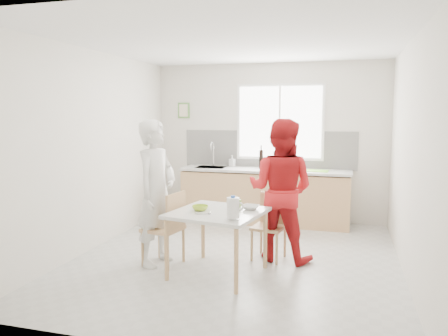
{
  "coord_description": "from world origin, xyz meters",
  "views": [
    {
      "loc": [
        1.31,
        -5.23,
        1.86
      ],
      "look_at": [
        -0.22,
        0.2,
        1.14
      ],
      "focal_mm": 35.0,
      "sensor_mm": 36.0,
      "label": 1
    }
  ],
  "objects_px": {
    "person_white": "(156,193)",
    "wine_bottle_a": "(261,159)",
    "bowl_white": "(250,207)",
    "bowl_green": "(200,208)",
    "dining_table": "(218,218)",
    "person_red": "(281,190)",
    "chair_left": "(168,225)",
    "chair_far": "(270,223)",
    "wine_bottle_b": "(275,159)",
    "milk_jug": "(233,208)"
  },
  "relations": [
    {
      "from": "wine_bottle_b",
      "to": "person_red",
      "type": "bearing_deg",
      "value": -78.9
    },
    {
      "from": "bowl_white",
      "to": "dining_table",
      "type": "bearing_deg",
      "value": -150.24
    },
    {
      "from": "dining_table",
      "to": "bowl_white",
      "type": "bearing_deg",
      "value": 29.76
    },
    {
      "from": "chair_far",
      "to": "person_red",
      "type": "distance_m",
      "value": 0.45
    },
    {
      "from": "chair_left",
      "to": "chair_far",
      "type": "bearing_deg",
      "value": 128.25
    },
    {
      "from": "milk_jug",
      "to": "dining_table",
      "type": "bearing_deg",
      "value": 139.19
    },
    {
      "from": "milk_jug",
      "to": "wine_bottle_a",
      "type": "relative_size",
      "value": 0.74
    },
    {
      "from": "milk_jug",
      "to": "wine_bottle_a",
      "type": "xyz_separation_m",
      "value": [
        -0.26,
        2.87,
        0.21
      ]
    },
    {
      "from": "dining_table",
      "to": "wine_bottle_b",
      "type": "height_order",
      "value": "wine_bottle_b"
    },
    {
      "from": "chair_far",
      "to": "milk_jug",
      "type": "bearing_deg",
      "value": -91.39
    },
    {
      "from": "person_white",
      "to": "wine_bottle_a",
      "type": "height_order",
      "value": "person_white"
    },
    {
      "from": "chair_far",
      "to": "wine_bottle_b",
      "type": "bearing_deg",
      "value": 107.6
    },
    {
      "from": "chair_left",
      "to": "chair_far",
      "type": "height_order",
      "value": "chair_left"
    },
    {
      "from": "chair_left",
      "to": "chair_far",
      "type": "relative_size",
      "value": 1.09
    },
    {
      "from": "chair_left",
      "to": "chair_far",
      "type": "xyz_separation_m",
      "value": [
        1.16,
        0.62,
        -0.04
      ]
    },
    {
      "from": "person_white",
      "to": "bowl_green",
      "type": "height_order",
      "value": "person_white"
    },
    {
      "from": "person_white",
      "to": "milk_jug",
      "type": "distance_m",
      "value": 1.19
    },
    {
      "from": "dining_table",
      "to": "chair_far",
      "type": "height_order",
      "value": "chair_far"
    },
    {
      "from": "dining_table",
      "to": "milk_jug",
      "type": "relative_size",
      "value": 4.7
    },
    {
      "from": "person_white",
      "to": "wine_bottle_a",
      "type": "bearing_deg",
      "value": -9.14
    },
    {
      "from": "wine_bottle_a",
      "to": "chair_left",
      "type": "bearing_deg",
      "value": -105.69
    },
    {
      "from": "chair_left",
      "to": "wine_bottle_b",
      "type": "relative_size",
      "value": 3.03
    },
    {
      "from": "wine_bottle_a",
      "to": "person_red",
      "type": "bearing_deg",
      "value": -71.7
    },
    {
      "from": "bowl_green",
      "to": "wine_bottle_a",
      "type": "xyz_separation_m",
      "value": [
        0.22,
        2.56,
        0.31
      ]
    },
    {
      "from": "chair_left",
      "to": "bowl_green",
      "type": "bearing_deg",
      "value": 84.07
    },
    {
      "from": "person_white",
      "to": "wine_bottle_b",
      "type": "distance_m",
      "value": 2.73
    },
    {
      "from": "chair_left",
      "to": "bowl_green",
      "type": "relative_size",
      "value": 4.93
    },
    {
      "from": "chair_far",
      "to": "wine_bottle_b",
      "type": "distance_m",
      "value": 2.03
    },
    {
      "from": "person_red",
      "to": "wine_bottle_b",
      "type": "distance_m",
      "value": 1.98
    },
    {
      "from": "chair_far",
      "to": "person_red",
      "type": "xyz_separation_m",
      "value": [
        0.13,
        -0.02,
        0.44
      ]
    },
    {
      "from": "person_red",
      "to": "wine_bottle_b",
      "type": "height_order",
      "value": "person_red"
    },
    {
      "from": "chair_left",
      "to": "person_red",
      "type": "bearing_deg",
      "value": 125.21
    },
    {
      "from": "bowl_green",
      "to": "wine_bottle_b",
      "type": "relative_size",
      "value": 0.61
    },
    {
      "from": "bowl_green",
      "to": "wine_bottle_a",
      "type": "relative_size",
      "value": 0.58
    },
    {
      "from": "dining_table",
      "to": "person_white",
      "type": "relative_size",
      "value": 0.63
    },
    {
      "from": "person_white",
      "to": "dining_table",
      "type": "bearing_deg",
      "value": -90.0
    },
    {
      "from": "dining_table",
      "to": "bowl_white",
      "type": "height_order",
      "value": "bowl_white"
    },
    {
      "from": "bowl_green",
      "to": "milk_jug",
      "type": "height_order",
      "value": "milk_jug"
    },
    {
      "from": "chair_left",
      "to": "wine_bottle_b",
      "type": "distance_m",
      "value": 2.75
    },
    {
      "from": "dining_table",
      "to": "bowl_green",
      "type": "bearing_deg",
      "value": -176.01
    },
    {
      "from": "person_red",
      "to": "bowl_white",
      "type": "xyz_separation_m",
      "value": [
        -0.27,
        -0.53,
        -0.13
      ]
    },
    {
      "from": "person_white",
      "to": "bowl_green",
      "type": "relative_size",
      "value": 9.67
    },
    {
      "from": "bowl_white",
      "to": "wine_bottle_b",
      "type": "distance_m",
      "value": 2.48
    },
    {
      "from": "person_red",
      "to": "milk_jug",
      "type": "distance_m",
      "value": 1.11
    },
    {
      "from": "bowl_white",
      "to": "bowl_green",
      "type": "bearing_deg",
      "value": -159.08
    },
    {
      "from": "dining_table",
      "to": "wine_bottle_b",
      "type": "distance_m",
      "value": 2.7
    },
    {
      "from": "person_red",
      "to": "bowl_green",
      "type": "xyz_separation_m",
      "value": [
        -0.82,
        -0.74,
        -0.12
      ]
    },
    {
      "from": "bowl_green",
      "to": "person_red",
      "type": "bearing_deg",
      "value": 41.99
    },
    {
      "from": "dining_table",
      "to": "person_white",
      "type": "distance_m",
      "value": 0.87
    },
    {
      "from": "person_white",
      "to": "wine_bottle_b",
      "type": "height_order",
      "value": "person_white"
    }
  ]
}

